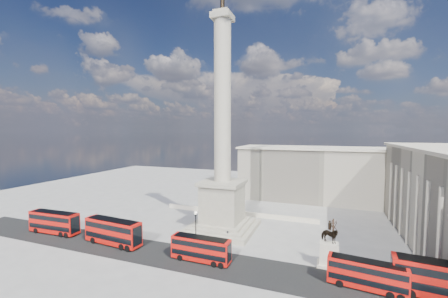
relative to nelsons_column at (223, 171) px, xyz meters
name	(u,v)px	position (x,y,z in m)	size (l,w,h in m)	color
ground	(214,238)	(0.00, -5.00, -12.92)	(180.00, 180.00, 0.00)	#9C9A94
asphalt_road	(219,264)	(5.00, -15.00, -12.91)	(120.00, 9.00, 0.01)	black
nelsons_column	(223,171)	(0.00, 0.00, 0.00)	(14.00, 14.00, 49.85)	#A69F8A
balustrade_wall	(238,213)	(0.00, 11.00, -12.37)	(40.00, 0.60, 1.10)	beige
building_northeast	(322,174)	(20.00, 35.00, -4.59)	(51.00, 17.00, 16.60)	beige
red_bus_a	(113,231)	(-16.67, -14.70, -10.37)	(12.15, 3.70, 4.85)	red
red_bus_b	(201,249)	(1.85, -15.07, -10.77)	(10.13, 2.57, 4.09)	red
red_bus_c	(367,275)	(26.49, -14.61, -10.82)	(10.08, 3.47, 4.00)	red
red_bus_d	(448,282)	(35.71, -13.96, -10.34)	(12.32, 3.92, 4.91)	red
red_bus_e	(55,222)	(-32.47, -14.44, -10.49)	(11.48, 3.03, 4.62)	red
victorian_lamp	(196,227)	(-0.91, -11.41, -8.71)	(0.61, 0.61, 7.14)	black
equestrian_statue	(329,251)	(21.72, -9.56, -10.36)	(3.53, 2.65, 7.48)	beige
bare_tree_mid	(333,224)	(22.46, -3.08, -8.06)	(1.63, 1.63, 6.17)	#332319
bare_tree_far	(428,212)	(39.92, 7.80, -6.97)	(1.85, 1.85, 7.55)	#332319
pedestrian_walking	(337,254)	(23.11, -6.32, -12.08)	(0.61, 0.40, 1.68)	#242127
pedestrian_standing	(343,269)	(23.72, -11.50, -12.11)	(0.78, 0.61, 1.61)	#242127
pedestrian_crossing	(228,236)	(3.08, -5.37, -11.94)	(1.14, 0.48, 1.95)	#242127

